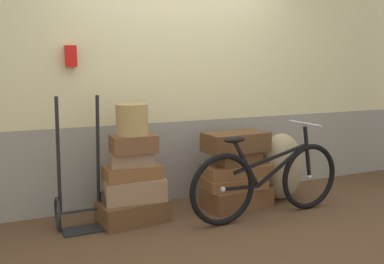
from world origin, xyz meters
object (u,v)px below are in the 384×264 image
(suitcase_5, at_px, (237,197))
(suitcase_7, at_px, (236,170))
(suitcase_2, at_px, (132,172))
(suitcase_9, at_px, (236,142))
(suitcase_3, at_px, (132,159))
(wicker_basket, at_px, (132,120))
(bicycle, at_px, (268,181))
(suitcase_1, at_px, (134,189))
(suitcase_6, at_px, (234,182))
(suitcase_8, at_px, (237,158))
(luggage_trolley, at_px, (81,199))
(suitcase_0, at_px, (133,211))
(burlap_sack, at_px, (281,166))
(suitcase_4, at_px, (134,144))

(suitcase_5, xyz_separation_m, suitcase_7, (0.01, 0.03, 0.28))
(suitcase_2, relative_size, suitcase_9, 0.80)
(suitcase_3, distance_m, wicker_basket, 0.37)
(suitcase_7, distance_m, bicycle, 0.43)
(wicker_basket, relative_size, bicycle, 0.17)
(suitcase_1, bearing_deg, suitcase_3, 174.12)
(suitcase_6, relative_size, suitcase_8, 1.36)
(suitcase_8, bearing_deg, luggage_trolley, 175.34)
(suitcase_9, relative_size, luggage_trolley, 0.54)
(suitcase_7, xyz_separation_m, suitcase_8, (0.00, -0.02, 0.13))
(suitcase_1, distance_m, suitcase_8, 1.12)
(suitcase_8, distance_m, suitcase_9, 0.17)
(suitcase_0, xyz_separation_m, suitcase_6, (1.07, -0.03, 0.17))
(suitcase_5, relative_size, burlap_sack, 0.94)
(wicker_basket, relative_size, burlap_sack, 0.40)
(suitcase_7, bearing_deg, suitcase_9, -160.84)
(luggage_trolley, distance_m, bicycle, 1.77)
(suitcase_6, bearing_deg, burlap_sack, 8.01)
(suitcase_2, xyz_separation_m, luggage_trolley, (-0.48, 0.04, -0.21))
(suitcase_6, height_order, suitcase_8, suitcase_8)
(bicycle, bearing_deg, wicker_basket, 161.63)
(suitcase_1, relative_size, bicycle, 0.33)
(suitcase_4, xyz_separation_m, burlap_sack, (1.66, 0.00, -0.38))
(suitcase_6, relative_size, luggage_trolley, 0.52)
(suitcase_5, xyz_separation_m, suitcase_8, (0.01, 0.01, 0.41))
(suitcase_8, bearing_deg, suitcase_6, -161.81)
(suitcase_5, bearing_deg, suitcase_1, 172.68)
(suitcase_1, xyz_separation_m, wicker_basket, (-0.01, -0.02, 0.66))
(suitcase_5, xyz_separation_m, luggage_trolley, (-1.58, 0.09, 0.16))
(suitcase_3, distance_m, suitcase_5, 1.22)
(suitcase_1, distance_m, suitcase_7, 1.10)
(suitcase_0, relative_size, luggage_trolley, 0.52)
(wicker_basket, bearing_deg, suitcase_5, -1.21)
(suitcase_4, height_order, luggage_trolley, luggage_trolley)
(suitcase_1, xyz_separation_m, suitcase_2, (-0.01, 0.01, 0.16))
(suitcase_3, distance_m, suitcase_9, 1.10)
(suitcase_3, height_order, suitcase_6, suitcase_3)
(suitcase_2, distance_m, suitcase_5, 1.17)
(suitcase_3, bearing_deg, wicker_basket, -69.76)
(suitcase_9, relative_size, burlap_sack, 0.89)
(suitcase_0, height_order, suitcase_2, suitcase_2)
(suitcase_4, height_order, wicker_basket, wicker_basket)
(suitcase_2, bearing_deg, wicker_basket, -86.56)
(suitcase_9, relative_size, wicker_basket, 2.22)
(suitcase_6, xyz_separation_m, suitcase_7, (0.05, 0.03, 0.12))
(suitcase_3, height_order, suitcase_9, suitcase_9)
(suitcase_3, height_order, burlap_sack, burlap_sack)
(suitcase_0, xyz_separation_m, suitcase_9, (1.10, -0.00, 0.58))
(suitcase_7, bearing_deg, suitcase_4, -174.45)
(suitcase_4, distance_m, luggage_trolley, 0.69)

